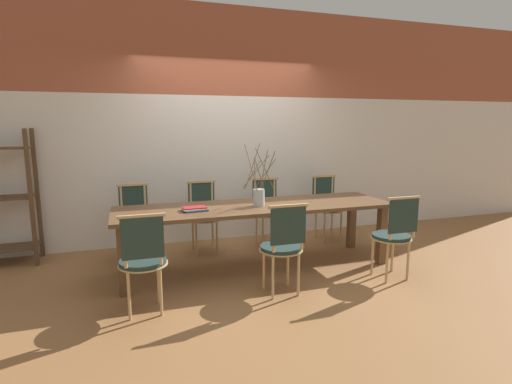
% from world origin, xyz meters
% --- Properties ---
extents(ground_plane, '(16.00, 16.00, 0.00)m').
position_xyz_m(ground_plane, '(0.00, 0.00, 0.00)').
color(ground_plane, olive).
extents(wall_rear, '(12.00, 0.06, 3.20)m').
position_xyz_m(wall_rear, '(0.00, 1.31, 1.60)').
color(wall_rear, silver).
rests_on(wall_rear, ground_plane).
extents(dining_table, '(3.10, 0.87, 0.73)m').
position_xyz_m(dining_table, '(0.00, 0.00, 0.65)').
color(dining_table, brown).
rests_on(dining_table, ground_plane).
extents(chair_near_leftend, '(0.42, 0.42, 0.91)m').
position_xyz_m(chair_near_leftend, '(-1.27, -0.78, 0.51)').
color(chair_near_leftend, '#233833').
rests_on(chair_near_leftend, ground_plane).
extents(chair_near_left, '(0.42, 0.42, 0.91)m').
position_xyz_m(chair_near_left, '(0.01, -0.78, 0.51)').
color(chair_near_left, '#233833').
rests_on(chair_near_left, ground_plane).
extents(chair_near_center, '(0.42, 0.42, 0.91)m').
position_xyz_m(chair_near_center, '(1.27, -0.78, 0.51)').
color(chair_near_center, '#233833').
rests_on(chair_near_center, ground_plane).
extents(chair_far_leftend, '(0.42, 0.42, 0.91)m').
position_xyz_m(chair_far_leftend, '(-1.30, 0.78, 0.51)').
color(chair_far_leftend, '#233833').
rests_on(chair_far_leftend, ground_plane).
extents(chair_far_left, '(0.42, 0.42, 0.91)m').
position_xyz_m(chair_far_left, '(-0.45, 0.78, 0.51)').
color(chair_far_left, '#233833').
rests_on(chair_far_left, ground_plane).
extents(chair_far_center, '(0.42, 0.42, 0.91)m').
position_xyz_m(chair_far_center, '(0.42, 0.78, 0.51)').
color(chair_far_center, '#233833').
rests_on(chair_far_center, ground_plane).
extents(chair_far_right, '(0.42, 0.42, 0.91)m').
position_xyz_m(chair_far_right, '(1.32, 0.78, 0.51)').
color(chair_far_right, '#233833').
rests_on(chair_far_right, ground_plane).
extents(vase_centerpiece, '(0.35, 0.34, 0.69)m').
position_xyz_m(vase_centerpiece, '(0.02, -0.05, 0.85)').
color(vase_centerpiece, '#B2BCC1').
rests_on(vase_centerpiece, dining_table).
extents(book_stack, '(0.27, 0.21, 0.04)m').
position_xyz_m(book_stack, '(-0.70, -0.08, 0.75)').
color(book_stack, '#234C8C').
rests_on(book_stack, dining_table).
extents(shelving_rack, '(0.68, 0.40, 1.59)m').
position_xyz_m(shelving_rack, '(-2.73, 1.04, 0.79)').
color(shelving_rack, '#513823').
rests_on(shelving_rack, ground_plane).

